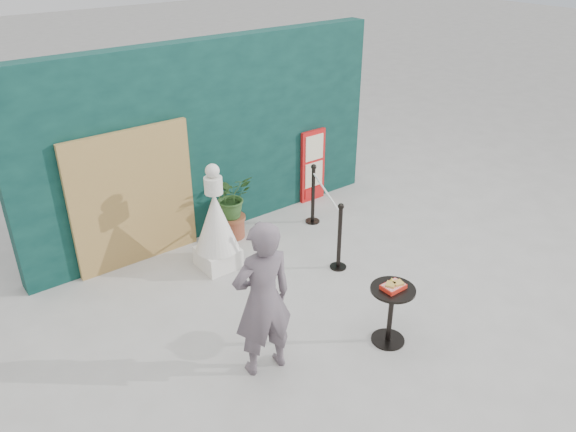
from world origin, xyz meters
name	(u,v)px	position (x,y,z in m)	size (l,w,h in m)	color
ground	(346,322)	(0.00, 0.00, 0.00)	(60.00, 60.00, 0.00)	#ADAAA5
back_wall	(210,140)	(0.00, 3.15, 1.50)	(6.00, 0.30, 3.00)	black
bamboo_fence	(133,199)	(-1.40, 2.94, 1.00)	(1.80, 0.08, 2.00)	tan
woman	(263,300)	(-1.27, -0.02, 0.92)	(0.67, 0.44, 1.85)	#61535A
menu_board	(313,166)	(1.90, 2.95, 0.65)	(0.50, 0.07, 1.30)	red
statue	(216,226)	(-0.59, 2.09, 0.65)	(0.62, 0.62, 1.59)	white
cafe_table	(391,307)	(0.16, -0.56, 0.50)	(0.52, 0.52, 0.75)	black
food_basket	(393,286)	(0.16, -0.56, 0.79)	(0.26, 0.19, 0.11)	red
planter	(231,202)	(0.04, 2.69, 0.61)	(0.62, 0.53, 1.05)	brown
stanchion_barrier	(325,215)	(1.06, 1.65, 0.49)	(0.84, 1.54, 1.03)	black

